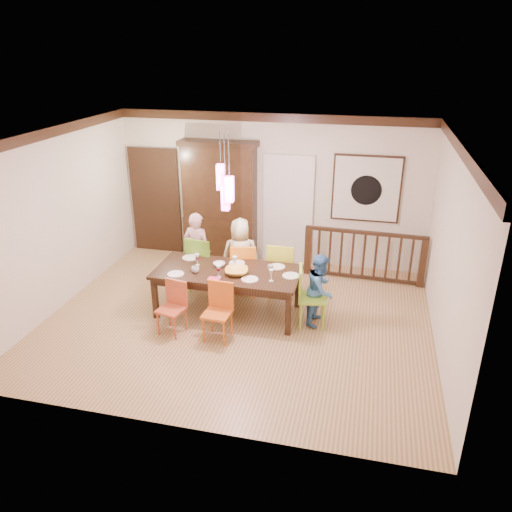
% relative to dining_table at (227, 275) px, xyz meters
% --- Properties ---
extents(floor, '(6.00, 6.00, 0.00)m').
position_rel_dining_table_xyz_m(floor, '(0.22, -0.19, -0.67)').
color(floor, olive).
rests_on(floor, ground).
extents(ceiling, '(6.00, 6.00, 0.00)m').
position_rel_dining_table_xyz_m(ceiling, '(0.22, -0.19, 2.23)').
color(ceiling, white).
rests_on(ceiling, wall_back).
extents(wall_back, '(6.00, 0.00, 6.00)m').
position_rel_dining_table_xyz_m(wall_back, '(0.22, 2.31, 0.78)').
color(wall_back, beige).
rests_on(wall_back, floor).
extents(wall_left, '(0.00, 5.00, 5.00)m').
position_rel_dining_table_xyz_m(wall_left, '(-2.78, -0.19, 0.78)').
color(wall_left, beige).
rests_on(wall_left, floor).
extents(wall_right, '(0.00, 5.00, 5.00)m').
position_rel_dining_table_xyz_m(wall_right, '(3.22, -0.19, 0.78)').
color(wall_right, beige).
rests_on(wall_right, floor).
extents(crown_molding, '(6.00, 5.00, 0.16)m').
position_rel_dining_table_xyz_m(crown_molding, '(0.22, -0.19, 2.15)').
color(crown_molding, black).
rests_on(crown_molding, wall_back).
extents(panel_door, '(1.04, 0.07, 2.24)m').
position_rel_dining_table_xyz_m(panel_door, '(-2.18, 2.26, 0.38)').
color(panel_door, black).
rests_on(panel_door, wall_back).
extents(white_doorway, '(0.97, 0.05, 2.22)m').
position_rel_dining_table_xyz_m(white_doorway, '(0.57, 2.27, 0.38)').
color(white_doorway, silver).
rests_on(white_doorway, wall_back).
extents(painting, '(1.25, 0.06, 1.25)m').
position_rel_dining_table_xyz_m(painting, '(2.02, 2.27, 0.93)').
color(painting, black).
rests_on(painting, wall_back).
extents(pendant_cluster, '(0.27, 0.21, 1.14)m').
position_rel_dining_table_xyz_m(pendant_cluster, '(0.00, -0.00, 1.43)').
color(pendant_cluster, '#F449A8').
rests_on(pendant_cluster, ceiling).
extents(dining_table, '(2.31, 1.06, 0.75)m').
position_rel_dining_table_xyz_m(dining_table, '(0.00, 0.00, 0.00)').
color(dining_table, black).
rests_on(dining_table, floor).
extents(chair_far_left, '(0.52, 0.52, 1.03)m').
position_rel_dining_table_xyz_m(chair_far_left, '(-0.65, 0.69, -0.09)').
color(chair_far_left, '#64A127').
rests_on(chair_far_left, floor).
extents(chair_far_mid, '(0.53, 0.53, 0.96)m').
position_rel_dining_table_xyz_m(chair_far_mid, '(0.08, 0.70, -0.12)').
color(chair_far_mid, orange).
rests_on(chair_far_mid, floor).
extents(chair_far_right, '(0.46, 0.46, 1.00)m').
position_rel_dining_table_xyz_m(chair_far_right, '(0.74, 0.78, -0.10)').
color(chair_far_right, gold).
rests_on(chair_far_right, floor).
extents(chair_near_left, '(0.44, 0.44, 0.82)m').
position_rel_dining_table_xyz_m(chair_near_left, '(-0.65, -0.80, -0.20)').
color(chair_near_left, '#B54B29').
rests_on(chair_near_left, floor).
extents(chair_near_mid, '(0.42, 0.42, 0.87)m').
position_rel_dining_table_xyz_m(chair_near_mid, '(0.07, -0.81, -0.17)').
color(chair_near_mid, '#CA5B19').
rests_on(chair_near_mid, floor).
extents(chair_end_right, '(0.49, 0.49, 0.96)m').
position_rel_dining_table_xyz_m(chair_end_right, '(1.38, -0.07, -0.12)').
color(chair_end_right, '#90C630').
rests_on(chair_end_right, floor).
extents(china_hutch, '(1.51, 0.46, 2.39)m').
position_rel_dining_table_xyz_m(china_hutch, '(-0.76, 2.10, 0.52)').
color(china_hutch, black).
rests_on(china_hutch, floor).
extents(balustrade, '(2.20, 0.18, 0.96)m').
position_rel_dining_table_xyz_m(balustrade, '(2.09, 1.76, -0.17)').
color(balustrade, black).
rests_on(balustrade, floor).
extents(person_far_left, '(0.56, 0.41, 1.39)m').
position_rel_dining_table_xyz_m(person_far_left, '(-0.79, 0.81, 0.02)').
color(person_far_left, '#FEC1CC').
rests_on(person_far_left, floor).
extents(person_far_mid, '(0.74, 0.58, 1.35)m').
position_rel_dining_table_xyz_m(person_far_mid, '(0.00, 0.80, -0.00)').
color(person_far_mid, beige).
rests_on(person_far_mid, floor).
extents(person_end_right, '(0.55, 0.64, 1.15)m').
position_rel_dining_table_xyz_m(person_end_right, '(1.49, 0.04, -0.10)').
color(person_end_right, '#4076B5').
rests_on(person_end_right, floor).
extents(serving_bowl, '(0.43, 0.43, 0.09)m').
position_rel_dining_table_xyz_m(serving_bowl, '(0.18, -0.09, 0.12)').
color(serving_bowl, gold).
rests_on(serving_bowl, dining_table).
extents(small_bowl, '(0.20, 0.20, 0.06)m').
position_rel_dining_table_xyz_m(small_bowl, '(-0.17, 0.13, 0.11)').
color(small_bowl, white).
rests_on(small_bowl, dining_table).
extents(cup_left, '(0.15, 0.15, 0.10)m').
position_rel_dining_table_xyz_m(cup_left, '(-0.47, -0.18, 0.12)').
color(cup_left, silver).
rests_on(cup_left, dining_table).
extents(cup_right, '(0.11, 0.11, 0.09)m').
position_rel_dining_table_xyz_m(cup_right, '(0.67, 0.17, 0.12)').
color(cup_right, silver).
rests_on(cup_right, dining_table).
extents(plate_far_left, '(0.26, 0.26, 0.01)m').
position_rel_dining_table_xyz_m(plate_far_left, '(-0.75, 0.33, 0.08)').
color(plate_far_left, white).
rests_on(plate_far_left, dining_table).
extents(plate_far_mid, '(0.26, 0.26, 0.01)m').
position_rel_dining_table_xyz_m(plate_far_mid, '(0.08, 0.30, 0.08)').
color(plate_far_mid, white).
rests_on(plate_far_mid, dining_table).
extents(plate_far_right, '(0.26, 0.26, 0.01)m').
position_rel_dining_table_xyz_m(plate_far_right, '(0.74, 0.31, 0.08)').
color(plate_far_right, white).
rests_on(plate_far_right, dining_table).
extents(plate_near_left, '(0.26, 0.26, 0.01)m').
position_rel_dining_table_xyz_m(plate_near_left, '(-0.74, -0.32, 0.08)').
color(plate_near_left, white).
rests_on(plate_near_left, dining_table).
extents(plate_near_mid, '(0.26, 0.26, 0.01)m').
position_rel_dining_table_xyz_m(plate_near_mid, '(0.43, -0.24, 0.08)').
color(plate_near_mid, white).
rests_on(plate_near_mid, dining_table).
extents(plate_end_right, '(0.26, 0.26, 0.01)m').
position_rel_dining_table_xyz_m(plate_end_right, '(1.01, 0.03, 0.08)').
color(plate_end_right, white).
rests_on(plate_end_right, dining_table).
extents(wine_glass_a, '(0.08, 0.08, 0.19)m').
position_rel_dining_table_xyz_m(wine_glass_a, '(-0.53, 0.09, 0.17)').
color(wine_glass_a, '#590C19').
rests_on(wine_glass_a, dining_table).
extents(wine_glass_b, '(0.08, 0.08, 0.19)m').
position_rel_dining_table_xyz_m(wine_glass_b, '(0.08, 0.15, 0.17)').
color(wine_glass_b, silver).
rests_on(wine_glass_b, dining_table).
extents(wine_glass_c, '(0.08, 0.08, 0.19)m').
position_rel_dining_table_xyz_m(wine_glass_c, '(-0.06, -0.25, 0.17)').
color(wine_glass_c, '#590C19').
rests_on(wine_glass_c, dining_table).
extents(wine_glass_d, '(0.08, 0.08, 0.19)m').
position_rel_dining_table_xyz_m(wine_glass_d, '(0.75, -0.21, 0.17)').
color(wine_glass_d, silver).
rests_on(wine_glass_d, dining_table).
extents(napkin, '(0.18, 0.14, 0.01)m').
position_rel_dining_table_xyz_m(napkin, '(-0.11, -0.36, 0.08)').
color(napkin, '#D83359').
rests_on(napkin, dining_table).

